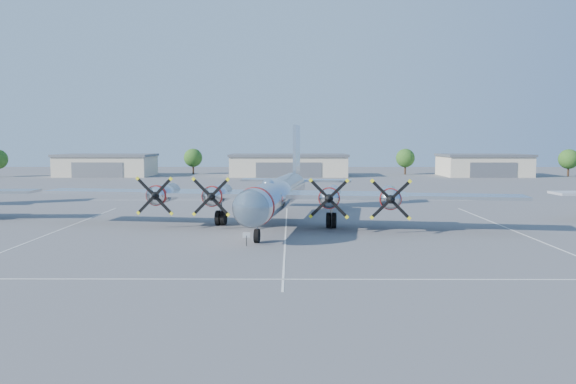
{
  "coord_description": "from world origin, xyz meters",
  "views": [
    {
      "loc": [
        0.46,
        -56.43,
        8.64
      ],
      "look_at": [
        0.19,
        3.1,
        3.2
      ],
      "focal_mm": 35.0,
      "sensor_mm": 36.0,
      "label": 1
    }
  ],
  "objects_px": {
    "hangar_center": "(289,165)",
    "hangar_east": "(483,165)",
    "info_placard": "(246,236)",
    "tree_far_east": "(569,159)",
    "tree_east": "(405,158)",
    "main_bomber_b29": "(279,224)",
    "hangar_west": "(107,165)",
    "tree_west": "(193,158)"
  },
  "relations": [
    {
      "from": "hangar_east",
      "to": "main_bomber_b29",
      "type": "relative_size",
      "value": 0.43
    },
    {
      "from": "hangar_east",
      "to": "tree_east",
      "type": "height_order",
      "value": "tree_east"
    },
    {
      "from": "tree_far_east",
      "to": "main_bomber_b29",
      "type": "xyz_separation_m",
      "value": [
        -68.78,
        -78.22,
        -4.22
      ]
    },
    {
      "from": "hangar_center",
      "to": "tree_east",
      "type": "relative_size",
      "value": 4.31
    },
    {
      "from": "info_placard",
      "to": "tree_east",
      "type": "bearing_deg",
      "value": 58.7
    },
    {
      "from": "hangar_west",
      "to": "hangar_east",
      "type": "bearing_deg",
      "value": 0.0
    },
    {
      "from": "hangar_west",
      "to": "hangar_center",
      "type": "relative_size",
      "value": 0.79
    },
    {
      "from": "tree_west",
      "to": "hangar_east",
      "type": "bearing_deg",
      "value": -6.28
    },
    {
      "from": "hangar_east",
      "to": "hangar_center",
      "type": "bearing_deg",
      "value": -180.0
    },
    {
      "from": "hangar_east",
      "to": "tree_east",
      "type": "relative_size",
      "value": 3.1
    },
    {
      "from": "main_bomber_b29",
      "to": "hangar_east",
      "type": "bearing_deg",
      "value": 66.91
    },
    {
      "from": "tree_east",
      "to": "info_placard",
      "type": "bearing_deg",
      "value": -108.52
    },
    {
      "from": "tree_east",
      "to": "main_bomber_b29",
      "type": "xyz_separation_m",
      "value": [
        -30.78,
        -86.22,
        -4.22
      ]
    },
    {
      "from": "hangar_west",
      "to": "tree_west",
      "type": "distance_m",
      "value": 21.61
    },
    {
      "from": "hangar_center",
      "to": "tree_east",
      "type": "xyz_separation_m",
      "value": [
        30.0,
        6.04,
        1.51
      ]
    },
    {
      "from": "tree_west",
      "to": "hangar_center",
      "type": "bearing_deg",
      "value": -17.82
    },
    {
      "from": "hangar_center",
      "to": "main_bomber_b29",
      "type": "xyz_separation_m",
      "value": [
        -0.78,
        -80.19,
        -2.71
      ]
    },
    {
      "from": "tree_west",
      "to": "tree_far_east",
      "type": "distance_m",
      "value": 93.54
    },
    {
      "from": "hangar_east",
      "to": "tree_east",
      "type": "distance_m",
      "value": 19.04
    },
    {
      "from": "tree_far_east",
      "to": "main_bomber_b29",
      "type": "bearing_deg",
      "value": -131.32
    },
    {
      "from": "hangar_east",
      "to": "info_placard",
      "type": "height_order",
      "value": "hangar_east"
    },
    {
      "from": "tree_east",
      "to": "tree_far_east",
      "type": "relative_size",
      "value": 1.0
    },
    {
      "from": "tree_east",
      "to": "tree_west",
      "type": "bearing_deg",
      "value": 177.92
    },
    {
      "from": "info_placard",
      "to": "tree_far_east",
      "type": "bearing_deg",
      "value": 39.19
    },
    {
      "from": "hangar_center",
      "to": "tree_west",
      "type": "xyz_separation_m",
      "value": [
        -25.0,
        8.04,
        1.51
      ]
    },
    {
      "from": "tree_far_east",
      "to": "info_placard",
      "type": "height_order",
      "value": "tree_far_east"
    },
    {
      "from": "hangar_west",
      "to": "hangar_center",
      "type": "bearing_deg",
      "value": -0.0
    },
    {
      "from": "hangar_east",
      "to": "tree_west",
      "type": "height_order",
      "value": "tree_west"
    },
    {
      "from": "hangar_east",
      "to": "main_bomber_b29",
      "type": "distance_m",
      "value": 93.9
    },
    {
      "from": "hangar_west",
      "to": "tree_west",
      "type": "height_order",
      "value": "tree_west"
    },
    {
      "from": "tree_west",
      "to": "tree_far_east",
      "type": "xyz_separation_m",
      "value": [
        93.0,
        -10.0,
        0.0
      ]
    },
    {
      "from": "tree_west",
      "to": "tree_east",
      "type": "xyz_separation_m",
      "value": [
        55.0,
        -2.0,
        0.0
      ]
    },
    {
      "from": "hangar_center",
      "to": "tree_west",
      "type": "height_order",
      "value": "tree_west"
    },
    {
      "from": "hangar_west",
      "to": "hangar_east",
      "type": "xyz_separation_m",
      "value": [
        93.0,
        0.0,
        0.0
      ]
    },
    {
      "from": "main_bomber_b29",
      "to": "tree_west",
      "type": "bearing_deg",
      "value": 113.57
    },
    {
      "from": "hangar_center",
      "to": "hangar_east",
      "type": "xyz_separation_m",
      "value": [
        48.0,
        0.0,
        0.0
      ]
    },
    {
      "from": "info_placard",
      "to": "hangar_west",
      "type": "bearing_deg",
      "value": 101.47
    },
    {
      "from": "tree_east",
      "to": "hangar_west",
      "type": "bearing_deg",
      "value": -175.4
    },
    {
      "from": "hangar_center",
      "to": "tree_far_east",
      "type": "relative_size",
      "value": 4.31
    },
    {
      "from": "tree_west",
      "to": "main_bomber_b29",
      "type": "xyz_separation_m",
      "value": [
        24.22,
        -88.22,
        -4.22
      ]
    },
    {
      "from": "hangar_east",
      "to": "tree_west",
      "type": "relative_size",
      "value": 3.1
    },
    {
      "from": "tree_west",
      "to": "info_placard",
      "type": "distance_m",
      "value": 103.36
    }
  ]
}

